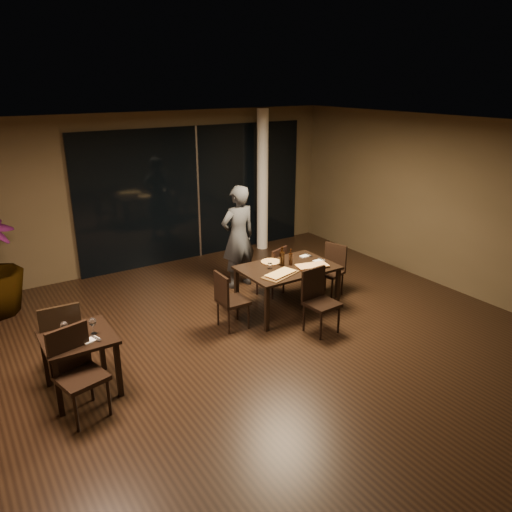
% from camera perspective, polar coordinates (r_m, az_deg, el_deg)
% --- Properties ---
extents(ground, '(8.00, 8.00, 0.00)m').
position_cam_1_polar(ground, '(7.17, 0.77, -10.33)').
color(ground, black).
rests_on(ground, ground).
extents(wall_back, '(8.00, 0.10, 3.00)m').
position_cam_1_polar(wall_back, '(10.05, -12.14, 7.30)').
color(wall_back, '#433724').
rests_on(wall_back, ground).
extents(wall_right, '(0.10, 8.00, 3.00)m').
position_cam_1_polar(wall_right, '(9.33, 22.14, 5.33)').
color(wall_right, '#433724').
rests_on(wall_right, ground).
extents(ceiling, '(8.00, 8.00, 0.04)m').
position_cam_1_polar(ceiling, '(6.23, 0.90, 14.49)').
color(ceiling, silver).
rests_on(ceiling, wall_back).
extents(window_panel, '(5.00, 0.06, 2.70)m').
position_cam_1_polar(window_panel, '(10.39, -6.72, 7.15)').
color(window_panel, black).
rests_on(window_panel, ground).
extents(column, '(0.24, 0.24, 3.00)m').
position_cam_1_polar(column, '(10.77, 0.75, 8.55)').
color(column, white).
rests_on(column, ground).
extents(main_table, '(1.50, 1.00, 0.75)m').
position_cam_1_polar(main_table, '(7.98, 3.62, -1.72)').
color(main_table, black).
rests_on(main_table, ground).
extents(side_table, '(0.80, 0.80, 0.75)m').
position_cam_1_polar(side_table, '(6.30, -19.61, -9.60)').
color(side_table, black).
rests_on(side_table, ground).
extents(chair_main_far, '(0.52, 0.52, 0.88)m').
position_cam_1_polar(chair_main_far, '(8.58, 2.10, -1.45)').
color(chair_main_far, black).
rests_on(chair_main_far, ground).
extents(chair_main_near, '(0.47, 0.47, 0.96)m').
position_cam_1_polar(chair_main_near, '(7.44, 7.11, -4.68)').
color(chair_main_near, black).
rests_on(chair_main_near, ground).
extents(chair_main_left, '(0.42, 0.42, 0.90)m').
position_cam_1_polar(chair_main_left, '(7.45, -3.20, -4.80)').
color(chair_main_left, black).
rests_on(chair_main_left, ground).
extents(chair_main_right, '(0.52, 0.52, 0.90)m').
position_cam_1_polar(chair_main_right, '(8.71, 8.66, -1.27)').
color(chair_main_right, black).
rests_on(chair_main_right, ground).
extents(chair_side_far, '(0.51, 0.51, 1.03)m').
position_cam_1_polar(chair_side_far, '(6.68, -21.37, -8.53)').
color(chair_side_far, black).
rests_on(chair_side_far, ground).
extents(chair_side_near, '(0.58, 0.58, 1.03)m').
position_cam_1_polar(chair_side_near, '(5.97, -19.85, -11.91)').
color(chair_side_near, black).
rests_on(chair_side_near, ground).
extents(diner, '(0.65, 0.45, 1.86)m').
position_cam_1_polar(diner, '(8.83, -2.05, 2.17)').
color(diner, '#313336').
rests_on(diner, ground).
extents(pizza_board_left, '(0.68, 0.48, 0.01)m').
position_cam_1_polar(pizza_board_left, '(7.61, 2.81, -2.14)').
color(pizza_board_left, '#483117').
rests_on(pizza_board_left, main_table).
extents(pizza_board_right, '(0.53, 0.32, 0.01)m').
position_cam_1_polar(pizza_board_right, '(7.96, 6.43, -1.23)').
color(pizza_board_right, '#4B2D18').
rests_on(pizza_board_right, main_table).
extents(oblong_pizza_left, '(0.52, 0.34, 0.02)m').
position_cam_1_polar(oblong_pizza_left, '(7.60, 2.81, -2.03)').
color(oblong_pizza_left, maroon).
rests_on(oblong_pizza_left, pizza_board_left).
extents(oblong_pizza_right, '(0.52, 0.33, 0.02)m').
position_cam_1_polar(oblong_pizza_right, '(7.96, 6.44, -1.12)').
color(oblong_pizza_right, maroon).
rests_on(oblong_pizza_right, pizza_board_right).
extents(round_pizza, '(0.31, 0.31, 0.01)m').
position_cam_1_polar(round_pizza, '(8.12, 1.72, -0.69)').
color(round_pizza, red).
rests_on(round_pizza, main_table).
extents(bottle_a, '(0.07, 0.07, 0.31)m').
position_cam_1_polar(bottle_a, '(7.93, 3.03, -0.06)').
color(bottle_a, black).
rests_on(bottle_a, main_table).
extents(bottle_b, '(0.06, 0.06, 0.27)m').
position_cam_1_polar(bottle_b, '(7.98, 3.99, -0.12)').
color(bottle_b, black).
rests_on(bottle_b, main_table).
extents(bottle_c, '(0.06, 0.06, 0.29)m').
position_cam_1_polar(bottle_c, '(7.98, 2.92, -0.03)').
color(bottle_c, black).
rests_on(bottle_c, main_table).
extents(tumbler_left, '(0.07, 0.07, 0.08)m').
position_cam_1_polar(tumbler_left, '(7.86, 1.61, -1.13)').
color(tumbler_left, white).
rests_on(tumbler_left, main_table).
extents(tumbler_right, '(0.07, 0.07, 0.08)m').
position_cam_1_polar(tumbler_right, '(8.17, 3.98, -0.35)').
color(tumbler_right, white).
rests_on(tumbler_right, main_table).
extents(napkin_near, '(0.18, 0.10, 0.01)m').
position_cam_1_polar(napkin_near, '(8.24, 7.19, -0.54)').
color(napkin_near, white).
rests_on(napkin_near, main_table).
extents(napkin_far, '(0.19, 0.11, 0.01)m').
position_cam_1_polar(napkin_far, '(8.43, 5.65, 0.01)').
color(napkin_far, white).
rests_on(napkin_far, main_table).
extents(wine_glass_a, '(0.09, 0.09, 0.19)m').
position_cam_1_polar(wine_glass_a, '(6.21, -21.03, -7.89)').
color(wine_glass_a, white).
rests_on(wine_glass_a, side_table).
extents(wine_glass_b, '(0.08, 0.08, 0.19)m').
position_cam_1_polar(wine_glass_b, '(6.19, -18.13, -7.66)').
color(wine_glass_b, white).
rests_on(wine_glass_b, side_table).
extents(side_napkin, '(0.20, 0.16, 0.01)m').
position_cam_1_polar(side_napkin, '(6.08, -18.38, -9.12)').
color(side_napkin, white).
rests_on(side_napkin, side_table).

